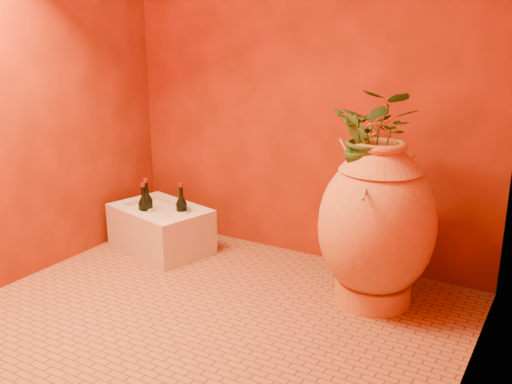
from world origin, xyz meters
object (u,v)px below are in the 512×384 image
Objects in this scene: wine_bottle_b at (144,212)px; wine_bottle_a at (182,213)px; wine_bottle_c at (147,210)px; stone_basin at (161,229)px; amphora at (377,225)px; wall_tap at (370,137)px.

wine_bottle_a is at bearing 27.54° from wine_bottle_b.
wine_bottle_c is at bearing 78.82° from wine_bottle_b.
wine_bottle_b is (-0.07, -0.08, 0.13)m from stone_basin.
amphora is 1.57m from wine_bottle_b.
wine_bottle_c is at bearing -178.06° from amphora.
amphora is 4.99× the size of wall_tap.
stone_basin is 2.18× the size of wine_bottle_c.
stone_basin is 0.17m from wine_bottle_c.
wine_bottle_b is at bearing -152.46° from wine_bottle_a.
wine_bottle_a is 0.93× the size of wine_bottle_c.
amphora reaches higher than wine_bottle_b.
wine_bottle_b is 1.72× the size of wall_tap.
stone_basin is 2.34× the size of wine_bottle_a.
wine_bottle_c is 1.54m from wall_tap.
amphora is at bearing 1.94° from wine_bottle_c.
amphora is 1.57m from wine_bottle_c.
wine_bottle_a is at bearing 13.56° from stone_basin.
wine_bottle_c is at bearing -139.55° from stone_basin.
wall_tap reaches higher than amphora.
wine_bottle_c is (-0.06, -0.05, 0.14)m from stone_basin.
stone_basin is 1.53m from wall_tap.
wall_tap is at bearing 16.80° from wine_bottle_b.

